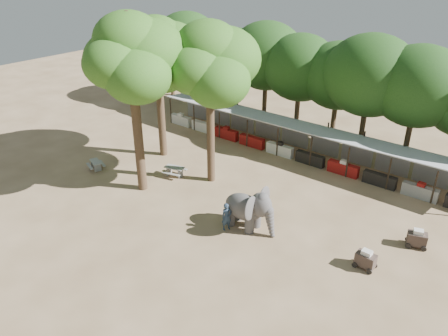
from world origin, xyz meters
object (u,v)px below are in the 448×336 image
Objects in this scene: yard_tree_back at (210,64)px; cart_front at (366,259)px; yard_tree_left at (158,54)px; handler at (227,217)px; elephant at (250,209)px; yard_tree_center at (132,58)px; cart_back at (417,238)px; picnic_table_far at (175,170)px; picnic_table_near at (96,164)px.

yard_tree_back is 9.81× the size of cart_front.
yard_tree_left is 14.25m from handler.
cart_front is (7.99, 1.77, -0.34)m from handler.
handler is (-0.96, -0.99, -0.47)m from elephant.
yard_tree_center reaches higher than cart_back.
yard_tree_back is 15.45m from cart_front.
yard_tree_center is at bearing -116.59° from picnic_table_far.
cart_front is at bearing 24.97° from picnic_table_near.
elephant is 2.13× the size of picnic_table_near.
yard_tree_left is 9.65m from picnic_table_near.
elephant is at bearing -28.15° from picnic_table_far.
handler is 1.53× the size of cart_front.
yard_tree_back is at bearing 49.09° from picnic_table_near.
picnic_table_near is (-7.98, -4.37, -8.11)m from yard_tree_back.
yard_tree_center reaches higher than handler.
yard_tree_left reaches higher than picnic_table_far.
yard_tree_center reaches higher than picnic_table_far.
picnic_table_near is at bearing 175.13° from cart_back.
yard_tree_back is at bearing 147.69° from elephant.
yard_tree_center is 6.81× the size of handler.
handler is at bearing -168.69° from cart_back.
yard_tree_back is 9.93m from elephant.
yard_tree_left is 6.66× the size of picnic_table_near.
picnic_table_far is at bearing 77.55° from yard_tree_center.
yard_tree_back is 16.57m from cart_back.
picnic_table_far is at bearing 169.68° from cart_back.
picnic_table_far is 15.42m from cart_front.
handler is 12.93m from picnic_table_near.
yard_tree_center is 9.06× the size of cart_back.
yard_tree_center is 10.40× the size of cart_front.
handler is at bearing -136.06° from elephant.
yard_tree_center is at bearing 177.60° from cart_back.
yard_tree_center reaches higher than elephant.
yard_tree_back is at bearing 170.29° from cart_front.
handler reaches higher than cart_front.
yard_tree_back is at bearing -9.46° from yard_tree_left.
yard_tree_back is at bearing 53.14° from yard_tree_center.
yard_tree_left is at bearing 90.82° from handler.
yard_tree_left is 8.84m from picnic_table_far.
picnic_table_far is at bearing -33.80° from yard_tree_left.
elephant is at bearing -171.64° from cart_front.
picnic_table_near is 1.43× the size of cart_front.
elephant is 2.01× the size of picnic_table_far.
yard_tree_back reaches higher than cart_back.
handler reaches higher than picnic_table_near.
yard_tree_left is at bearing 90.14° from picnic_table_near.
yard_tree_left reaches higher than cart_front.
cart_back is at bearing 33.64° from picnic_table_near.
yard_tree_center is 7.28× the size of picnic_table_near.
cart_front is 3.93m from cart_back.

